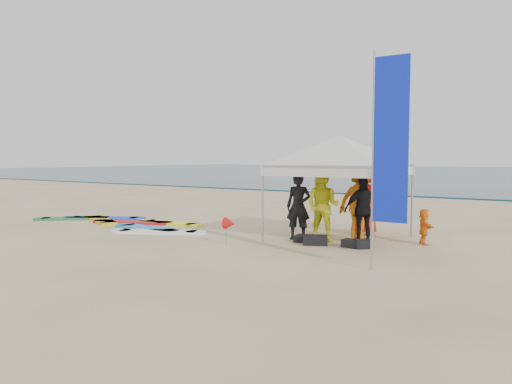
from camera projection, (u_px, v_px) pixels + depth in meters
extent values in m
plane|color=beige|center=(196.00, 263.00, 9.58)|extent=(120.00, 120.00, 0.00)
cube|color=silver|center=(437.00, 198.00, 24.66)|extent=(160.00, 1.20, 0.01)
imported|color=black|center=(298.00, 206.00, 12.25)|extent=(0.69, 0.55, 1.63)
imported|color=#F4F622|center=(323.00, 206.00, 11.96)|extent=(0.88, 0.71, 1.72)
imported|color=#C66711|center=(360.00, 202.00, 12.18)|extent=(1.32, 0.90, 1.88)
imported|color=black|center=(363.00, 210.00, 11.66)|extent=(0.95, 0.93, 1.60)
imported|color=red|center=(365.00, 200.00, 12.97)|extent=(0.96, 0.71, 1.81)
imported|color=orange|center=(424.00, 227.00, 11.55)|extent=(0.61, 0.79, 0.83)
cylinder|color=#A5A5A8|center=(315.00, 197.00, 14.14)|extent=(0.05, 0.05, 1.82)
cylinder|color=#A5A5A8|center=(412.00, 201.00, 12.62)|extent=(0.05, 0.05, 1.82)
cylinder|color=#A5A5A8|center=(263.00, 204.00, 11.87)|extent=(0.05, 0.05, 1.82)
cylinder|color=#A5A5A8|center=(373.00, 211.00, 10.35)|extent=(0.05, 0.05, 1.82)
cube|color=white|center=(314.00, 172.00, 11.06)|extent=(2.84, 0.02, 0.24)
cube|color=white|center=(361.00, 169.00, 13.32)|extent=(2.84, 0.02, 0.24)
cube|color=white|center=(291.00, 170.00, 12.95)|extent=(0.02, 2.84, 0.24)
cube|color=white|center=(395.00, 171.00, 11.43)|extent=(0.02, 2.84, 0.24)
pyramid|color=white|center=(340.00, 135.00, 12.13)|extent=(3.87, 3.87, 0.73)
cylinder|color=#A5A5A8|center=(373.00, 162.00, 8.83)|extent=(0.04, 0.04, 3.88)
cube|color=#0E26E1|center=(391.00, 140.00, 8.62)|extent=(0.61, 0.03, 2.88)
cylinder|color=#A5A5A8|center=(226.00, 232.00, 11.58)|extent=(0.02, 0.02, 0.60)
cone|color=red|center=(230.00, 223.00, 11.50)|extent=(0.28, 0.28, 0.28)
cube|color=black|center=(315.00, 240.00, 11.54)|extent=(0.66, 0.57, 0.22)
cube|color=black|center=(353.00, 244.00, 11.17)|extent=(0.47, 0.32, 0.18)
cube|color=black|center=(306.00, 239.00, 11.92)|extent=(0.56, 0.48, 0.16)
cube|color=black|center=(363.00, 244.00, 11.07)|extent=(0.44, 0.43, 0.20)
cube|color=red|center=(133.00, 222.00, 15.28)|extent=(2.12, 1.26, 0.07)
cube|color=#2991DF|center=(147.00, 228.00, 13.99)|extent=(1.90, 0.65, 0.07)
cube|color=#20783C|center=(72.00, 218.00, 16.21)|extent=(1.75, 1.65, 0.07)
cube|color=#FCFF2A|center=(170.00, 223.00, 15.08)|extent=(1.85, 0.68, 0.07)
cube|color=yellow|center=(101.00, 220.00, 15.82)|extent=(2.08, 1.37, 0.07)
cube|color=blue|center=(105.00, 218.00, 16.31)|extent=(2.19, 1.54, 0.07)
cube|color=white|center=(158.00, 232.00, 13.31)|extent=(2.09, 1.40, 0.07)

